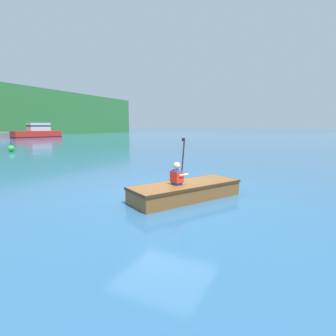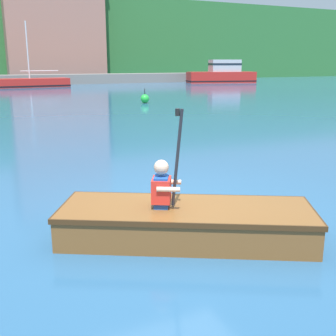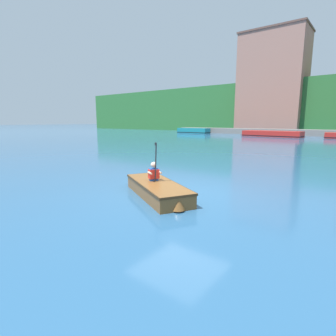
% 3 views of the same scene
% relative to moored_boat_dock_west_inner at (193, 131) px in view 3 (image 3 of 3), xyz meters
% --- Properties ---
extents(ground_plane, '(300.00, 300.00, 0.00)m').
position_rel_moored_boat_dock_west_inner_xyz_m(ground_plane, '(20.59, -33.24, -0.41)').
color(ground_plane, '#28567F').
extents(waterfront_warehouse_left, '(11.26, 7.51, 17.63)m').
position_rel_moored_boat_dock_west_inner_xyz_m(waterfront_warehouse_left, '(9.63, 11.14, 8.42)').
color(waterfront_warehouse_left, '#9E6B5B').
rests_on(waterfront_warehouse_left, ground).
extents(marina_dock, '(49.12, 2.40, 0.90)m').
position_rel_moored_boat_dock_west_inner_xyz_m(marina_dock, '(20.59, 2.92, 0.04)').
color(marina_dock, slate).
rests_on(marina_dock, ground).
extents(moored_boat_dock_west_inner, '(5.75, 2.11, 0.88)m').
position_rel_moored_boat_dock_west_inner_xyz_m(moored_boat_dock_west_inner, '(0.00, 0.00, 0.00)').
color(moored_boat_dock_west_inner, '#197A84').
rests_on(moored_boat_dock_west_inner, ground).
extents(moored_boat_dock_center_far, '(7.90, 2.87, 0.78)m').
position_rel_moored_boat_dock_west_inner_xyz_m(moored_boat_dock_center_far, '(14.04, -2.05, -0.05)').
color(moored_boat_dock_center_far, red).
rests_on(moored_boat_dock_center_far, ground).
extents(rowboat_foreground, '(3.03, 2.29, 0.40)m').
position_rel_moored_boat_dock_west_inner_xyz_m(rowboat_foreground, '(20.34, -33.99, -0.18)').
color(rowboat_foreground, brown).
rests_on(rowboat_foreground, ground).
extents(person_paddler, '(0.44, 0.44, 1.13)m').
position_rel_moored_boat_dock_west_inner_xyz_m(person_paddler, '(20.06, -33.84, 0.24)').
color(person_paddler, '#1E4CA5').
rests_on(person_paddler, rowboat_foreground).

